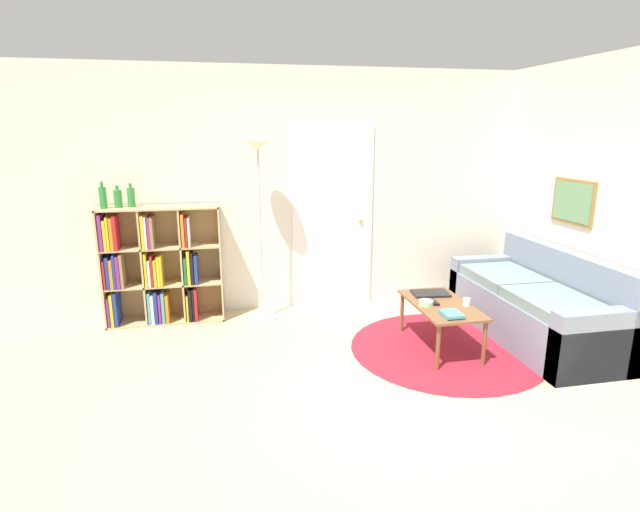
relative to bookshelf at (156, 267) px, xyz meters
name	(u,v)px	position (x,y,z in m)	size (l,w,h in m)	color
ground_plane	(376,420)	(1.67, -2.23, -0.59)	(14.00, 14.00, 0.00)	tan
wall_back	(312,192)	(1.68, 0.21, 0.70)	(7.64, 0.11, 2.60)	silver
wall_right	(577,201)	(4.01, -1.02, 0.71)	(0.08, 5.42, 2.60)	silver
rug	(446,348)	(2.66, -1.25, -0.58)	(1.76, 1.76, 0.01)	maroon
bookshelf	(156,267)	(0.00, 0.00, 0.00)	(1.18, 0.34, 1.21)	tan
floor_lamp	(259,179)	(1.07, -0.15, 0.89)	(0.31, 0.31, 1.86)	#B7B7BC
couch	(538,307)	(3.63, -1.15, -0.29)	(0.80, 1.90, 0.84)	gray
coffee_table	(441,308)	(2.60, -1.20, -0.21)	(0.50, 0.92, 0.43)	brown
laptop	(430,293)	(2.61, -0.94, -0.15)	(0.36, 0.26, 0.02)	black
bowl	(426,303)	(2.44, -1.22, -0.14)	(0.13, 0.13, 0.05)	#9ED193
book_stack_on_table	(451,314)	(2.55, -1.51, -0.14)	(0.15, 0.21, 0.04)	teal
cup	(466,302)	(2.79, -1.30, -0.13)	(0.07, 0.07, 0.07)	white
remote	(434,302)	(2.54, -1.18, -0.15)	(0.05, 0.15, 0.02)	black
bottle_left	(103,197)	(-0.43, -0.03, 0.73)	(0.07, 0.07, 0.26)	#2D8438
bottle_middle	(118,198)	(-0.30, 0.01, 0.71)	(0.08, 0.08, 0.22)	#2D8438
bottle_right	(131,197)	(-0.18, 0.03, 0.72)	(0.07, 0.07, 0.23)	#2D8438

